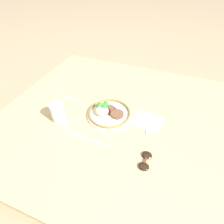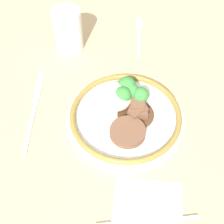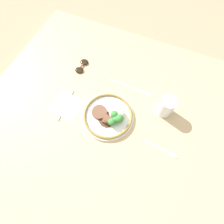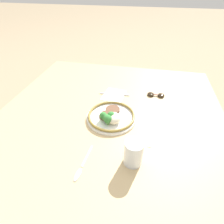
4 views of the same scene
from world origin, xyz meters
TOP-DOWN VIEW (x-y plane):
  - ground_plane at (0.00, 0.00)m, footprint 8.00×8.00m
  - dining_table at (0.00, 0.00)m, footprint 1.18×1.12m
  - napkin at (-0.19, -0.01)m, footprint 0.15×0.13m
  - plate at (0.02, 0.01)m, footprint 0.24×0.24m
  - juice_glass at (0.24, 0.14)m, footprint 0.07×0.07m
  - fork at (-0.20, 0.00)m, footprint 0.03×0.17m
  - knife at (0.05, 0.20)m, footprint 0.23×0.02m
  - spoon at (0.31, -0.04)m, footprint 0.16×0.03m
  - sunglasses at (-0.23, 0.22)m, footprint 0.04×0.10m

SIDE VIEW (x-z plane):
  - ground_plane at x=0.00m, z-range 0.00..0.00m
  - dining_table at x=0.00m, z-range 0.00..0.04m
  - napkin at x=-0.19m, z-range 0.04..0.04m
  - knife at x=0.05m, z-range 0.04..0.05m
  - spoon at x=0.31m, z-range 0.04..0.05m
  - fork at x=-0.20m, z-range 0.04..0.05m
  - sunglasses at x=-0.23m, z-range 0.04..0.06m
  - plate at x=0.02m, z-range 0.03..0.09m
  - juice_glass at x=0.24m, z-range 0.04..0.14m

